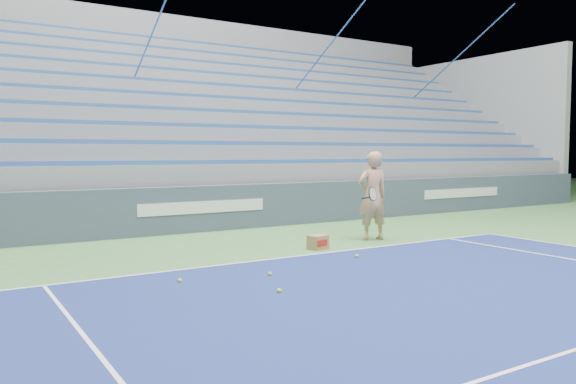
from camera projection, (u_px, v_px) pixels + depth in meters
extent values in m
cube|color=white|center=(290.00, 257.00, 10.11)|extent=(10.97, 0.05, 0.00)
cube|color=#3B4859|center=(201.00, 209.00, 13.46)|extent=(30.00, 0.30, 1.10)
cube|color=white|center=(204.00, 207.00, 13.32)|extent=(3.20, 0.02, 0.28)
cube|color=white|center=(463.00, 193.00, 18.07)|extent=(3.40, 0.02, 0.28)
cube|color=gray|center=(143.00, 196.00, 17.31)|extent=(30.00, 8.50, 1.10)
cube|color=gray|center=(142.00, 170.00, 17.25)|extent=(30.00, 8.50, 0.50)
cube|color=#295296|center=(190.00, 162.00, 13.95)|extent=(29.60, 0.42, 0.11)
cube|color=gray|center=(138.00, 154.00, 17.58)|extent=(30.00, 7.65, 0.50)
cube|color=#295296|center=(177.00, 143.00, 14.63)|extent=(29.60, 0.42, 0.11)
cube|color=gray|center=(133.00, 138.00, 17.90)|extent=(30.00, 6.80, 0.50)
cube|color=#295296|center=(166.00, 125.00, 15.32)|extent=(29.60, 0.42, 0.11)
cube|color=gray|center=(129.00, 123.00, 18.22)|extent=(30.00, 5.95, 0.50)
cube|color=#295296|center=(155.00, 108.00, 16.00)|extent=(29.60, 0.42, 0.11)
cube|color=gray|center=(125.00, 109.00, 18.55)|extent=(30.00, 5.10, 0.50)
cube|color=#295296|center=(146.00, 93.00, 16.69)|extent=(29.60, 0.42, 0.11)
cube|color=gray|center=(121.00, 95.00, 18.87)|extent=(30.00, 4.25, 0.50)
cube|color=#295296|center=(137.00, 80.00, 17.37)|extent=(29.60, 0.42, 0.11)
cube|color=gray|center=(118.00, 81.00, 19.20)|extent=(30.00, 3.40, 0.50)
cube|color=#295296|center=(128.00, 67.00, 18.06)|extent=(29.60, 0.42, 0.11)
cube|color=gray|center=(114.00, 68.00, 19.52)|extent=(30.00, 2.55, 0.50)
cube|color=#295296|center=(121.00, 55.00, 18.74)|extent=(29.60, 0.42, 0.11)
cube|color=gray|center=(110.00, 55.00, 19.85)|extent=(30.00, 1.70, 0.50)
cube|color=#295296|center=(114.00, 44.00, 19.43)|extent=(29.60, 0.42, 0.11)
cube|color=gray|center=(107.00, 43.00, 20.17)|extent=(30.00, 0.85, 0.50)
cube|color=#295296|center=(107.00, 34.00, 20.11)|extent=(29.60, 0.42, 0.11)
cube|color=gray|center=(474.00, 127.00, 25.13)|extent=(0.30, 8.80, 6.10)
cube|color=gray|center=(103.00, 106.00, 20.94)|extent=(31.00, 0.40, 7.30)
cylinder|color=#3468B7|center=(140.00, 63.00, 17.02)|extent=(0.05, 8.53, 5.04)
cylinder|color=#3468B7|center=(305.00, 77.00, 20.19)|extent=(0.05, 8.53, 5.04)
cylinder|color=#3468B7|center=(424.00, 88.00, 23.36)|extent=(0.05, 8.53, 5.04)
imported|color=tan|center=(372.00, 196.00, 12.14)|extent=(0.77, 0.58, 1.92)
cylinder|color=black|center=(367.00, 198.00, 11.75)|extent=(0.12, 0.27, 0.08)
cylinder|color=beige|center=(373.00, 194.00, 11.45)|extent=(0.29, 0.16, 0.28)
torus|color=black|center=(373.00, 194.00, 11.45)|extent=(0.31, 0.18, 0.30)
cube|color=#9A714A|center=(318.00, 242.00, 11.01)|extent=(0.43, 0.36, 0.28)
cube|color=#B21E19|center=(322.00, 243.00, 10.89)|extent=(0.29, 0.09, 0.12)
sphere|color=#BFEB30|center=(270.00, 274.00, 8.60)|extent=(0.07, 0.07, 0.07)
sphere|color=#BFEB30|center=(180.00, 281.00, 8.16)|extent=(0.07, 0.07, 0.07)
sphere|color=#BFEB30|center=(279.00, 291.00, 7.55)|extent=(0.07, 0.07, 0.07)
sphere|color=#BFEB30|center=(357.00, 256.00, 10.09)|extent=(0.07, 0.07, 0.07)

